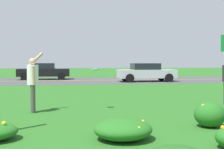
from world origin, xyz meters
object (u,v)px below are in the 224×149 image
frisbee_pale_blue (95,69)px  car_silver_center_right (146,72)px  car_black_center_left (44,71)px  person_thrower_white_shirt (33,80)px

frisbee_pale_blue → car_silver_center_right: car_silver_center_right is taller
car_black_center_left → car_silver_center_right: same height
car_silver_center_right → frisbee_pale_blue: bearing=-112.8°
person_thrower_white_shirt → frisbee_pale_blue: (1.93, 0.19, 0.30)m
car_black_center_left → car_silver_center_right: size_ratio=1.00×
person_thrower_white_shirt → frisbee_pale_blue: person_thrower_white_shirt is taller
person_thrower_white_shirt → car_black_center_left: 16.81m
car_black_center_left → car_silver_center_right: 9.20m
car_black_center_left → person_thrower_white_shirt: bearing=-86.3°
person_thrower_white_shirt → car_silver_center_right: 14.66m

